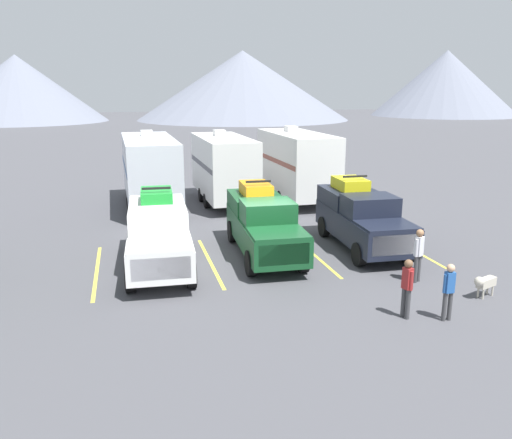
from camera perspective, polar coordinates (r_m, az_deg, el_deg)
name	(u,v)px	position (r m, az deg, el deg)	size (l,w,h in m)	color
ground_plane	(265,261)	(18.67, 1.04, -4.59)	(240.00, 240.00, 0.00)	#47474C
pickup_truck_a	(158,232)	(18.12, -10.73, -1.38)	(2.37, 5.96, 2.64)	white
pickup_truck_b	(263,222)	(19.13, 0.77, -0.33)	(2.29, 5.94, 2.64)	#144723
pickup_truck_c	(361,216)	(20.40, 11.54, 0.34)	(2.34, 5.64, 2.70)	black
lot_stripe_a	(97,271)	(18.46, -17.19, -5.47)	(0.12, 5.50, 0.01)	gold
lot_stripe_b	(210,262)	(18.62, -5.09, -4.68)	(0.12, 5.50, 0.01)	gold
lot_stripe_c	(313,253)	(19.58, 6.29, -3.75)	(0.12, 5.50, 0.01)	gold
lot_stripe_d	(406,246)	(21.22, 16.23, -2.81)	(0.12, 5.50, 0.01)	gold
camper_trailer_a	(150,168)	(27.14, -11.65, 5.58)	(2.68, 8.83, 3.89)	silver
camper_trailer_b	(224,166)	(27.50, -3.60, 5.91)	(2.57, 7.78, 3.85)	white
camper_trailer_c	(297,163)	(28.31, 4.51, 6.30)	(2.69, 8.09, 4.00)	white
person_a	(419,252)	(17.18, 17.53, -3.43)	(0.36, 0.30, 1.75)	#3F3F42
person_b	(449,288)	(14.67, 20.54, -7.13)	(0.35, 0.22, 1.59)	#3F3F42
person_c	(407,285)	(14.47, 16.36, -6.91)	(0.25, 0.36, 1.67)	#3F3F42
dog	(484,283)	(16.78, 23.89, -6.40)	(0.93, 0.50, 0.70)	beige
mountain_ridge	(190,85)	(101.52, -7.33, 14.48)	(142.39, 40.61, 13.84)	slate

